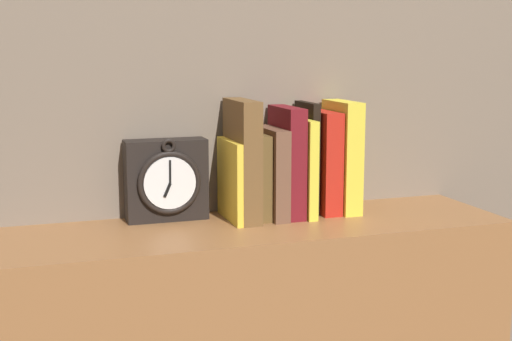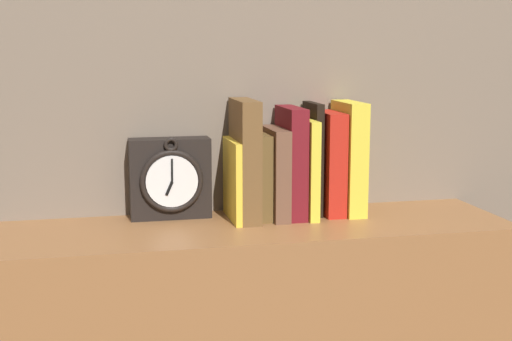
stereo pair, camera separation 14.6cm
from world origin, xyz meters
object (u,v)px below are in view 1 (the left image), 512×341
(book_slot6_black, at_px, (307,157))
(book_slot8_yellow, at_px, (342,156))
(book_slot0_yellow, at_px, (230,180))
(book_slot3_brown, at_px, (272,173))
(book_slot1_brown, at_px, (242,160))
(book_slot7_red, at_px, (323,162))
(book_slot5_yellow, at_px, (301,167))
(book_slot2_brown, at_px, (257,175))
(clock, at_px, (167,180))
(book_slot4_maroon, at_px, (287,161))

(book_slot6_black, height_order, book_slot8_yellow, book_slot8_yellow)
(book_slot0_yellow, bearing_deg, book_slot3_brown, 1.31)
(book_slot0_yellow, distance_m, book_slot6_black, 0.19)
(book_slot1_brown, xyz_separation_m, book_slot3_brown, (0.07, 0.00, -0.03))
(book_slot0_yellow, bearing_deg, book_slot6_black, 6.61)
(book_slot0_yellow, height_order, book_slot7_red, book_slot7_red)
(book_slot3_brown, relative_size, book_slot5_yellow, 0.92)
(book_slot2_brown, distance_m, book_slot8_yellow, 0.20)
(clock, bearing_deg, book_slot2_brown, -9.32)
(book_slot7_red, relative_size, book_slot8_yellow, 0.91)
(book_slot0_yellow, relative_size, book_slot4_maroon, 0.72)
(book_slot0_yellow, bearing_deg, book_slot1_brown, -1.23)
(book_slot6_black, bearing_deg, book_slot1_brown, -172.04)
(book_slot7_red, xyz_separation_m, book_slot8_yellow, (0.04, -0.00, 0.01))
(book_slot4_maroon, bearing_deg, book_slot6_black, 17.07)
(book_slot1_brown, bearing_deg, book_slot7_red, 3.67)
(book_slot3_brown, relative_size, book_slot8_yellow, 0.79)
(book_slot2_brown, relative_size, book_slot7_red, 0.81)
(clock, height_order, book_slot6_black, book_slot6_black)
(book_slot5_yellow, bearing_deg, book_slot0_yellow, -179.53)
(book_slot8_yellow, bearing_deg, clock, 175.04)
(book_slot2_brown, distance_m, book_slot3_brown, 0.03)
(book_slot3_brown, xyz_separation_m, book_slot6_black, (0.09, 0.02, 0.03))
(book_slot3_brown, height_order, book_slot7_red, book_slot7_red)
(book_slot5_yellow, height_order, book_slot7_red, book_slot7_red)
(book_slot2_brown, distance_m, book_slot4_maroon, 0.07)
(book_slot2_brown, xyz_separation_m, book_slot3_brown, (0.03, -0.01, 0.01))
(book_slot8_yellow, bearing_deg, book_slot5_yellow, -176.52)
(book_slot3_brown, height_order, book_slot8_yellow, book_slot8_yellow)
(clock, distance_m, book_slot7_red, 0.35)
(book_slot8_yellow, bearing_deg, book_slot7_red, 174.40)
(book_slot1_brown, bearing_deg, book_slot2_brown, 16.22)
(book_slot8_yellow, bearing_deg, book_slot1_brown, -178.05)
(book_slot0_yellow, distance_m, book_slot7_red, 0.22)
(book_slot4_maroon, relative_size, book_slot8_yellow, 0.96)
(book_slot1_brown, relative_size, book_slot7_red, 1.14)
(book_slot1_brown, height_order, book_slot3_brown, book_slot1_brown)
(clock, bearing_deg, book_slot3_brown, -10.01)
(book_slot2_brown, height_order, book_slot3_brown, book_slot3_brown)
(clock, distance_m, book_slot5_yellow, 0.29)
(book_slot3_brown, xyz_separation_m, book_slot4_maroon, (0.04, 0.00, 0.02))
(clock, height_order, book_slot5_yellow, book_slot5_yellow)
(book_slot2_brown, xyz_separation_m, book_slot6_black, (0.12, 0.01, 0.03))
(book_slot0_yellow, relative_size, book_slot1_brown, 0.67)
(book_slot6_black, distance_m, book_slot7_red, 0.04)
(book_slot4_maroon, bearing_deg, book_slot8_yellow, 1.12)
(book_slot6_black, bearing_deg, book_slot5_yellow, -137.00)
(book_slot4_maroon, distance_m, book_slot8_yellow, 0.13)
(book_slot0_yellow, relative_size, book_slot6_black, 0.70)
(book_slot6_black, bearing_deg, book_slot8_yellow, -9.99)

